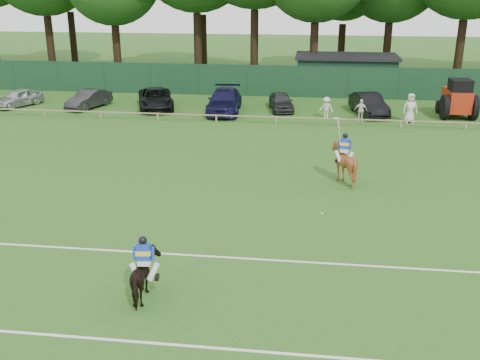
% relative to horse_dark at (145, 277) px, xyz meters
% --- Properties ---
extents(ground, '(160.00, 160.00, 0.00)m').
position_rel_horse_dark_xyz_m(ground, '(1.45, 3.88, -0.72)').
color(ground, '#1E4C14').
rests_on(ground, ground).
extents(horse_dark, '(0.98, 1.79, 1.44)m').
position_rel_horse_dark_xyz_m(horse_dark, '(0.00, 0.00, 0.00)').
color(horse_dark, black).
rests_on(horse_dark, ground).
extents(horse_chestnut, '(1.85, 1.98, 1.85)m').
position_rel_horse_dark_xyz_m(horse_chestnut, '(6.28, 11.07, 0.20)').
color(horse_chestnut, brown).
rests_on(horse_chestnut, ground).
extents(sedan_silver, '(3.01, 4.12, 1.30)m').
position_rel_horse_dark_xyz_m(sedan_silver, '(-16.99, 24.79, -0.07)').
color(sedan_silver, '#B8BBBD').
rests_on(sedan_silver, ground).
extents(sedan_grey, '(2.52, 4.19, 1.30)m').
position_rel_horse_dark_xyz_m(sedan_grey, '(-11.57, 24.95, -0.07)').
color(sedan_grey, '#28282A').
rests_on(sedan_grey, ground).
extents(suv_black, '(3.88, 5.67, 1.44)m').
position_rel_horse_dark_xyz_m(suv_black, '(-6.63, 25.37, 0.00)').
color(suv_black, black).
rests_on(suv_black, ground).
extents(sedan_navy, '(2.54, 5.61, 1.59)m').
position_rel_horse_dark_xyz_m(sedan_navy, '(-1.44, 24.84, 0.08)').
color(sedan_navy, '#121136').
rests_on(sedan_navy, ground).
extents(hatch_grey, '(2.22, 4.01, 1.29)m').
position_rel_horse_dark_xyz_m(hatch_grey, '(2.53, 25.93, -0.07)').
color(hatch_grey, '#2E2F31').
rests_on(hatch_grey, ground).
extents(estate_black, '(2.67, 4.73, 1.48)m').
position_rel_horse_dark_xyz_m(estate_black, '(8.69, 25.31, 0.02)').
color(estate_black, black).
rests_on(estate_black, ground).
extents(spectator_left, '(1.08, 0.83, 1.48)m').
position_rel_horse_dark_xyz_m(spectator_left, '(5.72, 23.77, 0.02)').
color(spectator_left, silver).
rests_on(spectator_left, ground).
extents(spectator_mid, '(0.88, 0.37, 1.49)m').
position_rel_horse_dark_xyz_m(spectator_mid, '(7.97, 23.26, 0.03)').
color(spectator_mid, silver).
rests_on(spectator_mid, ground).
extents(spectator_right, '(1.00, 0.71, 1.95)m').
position_rel_horse_dark_xyz_m(spectator_right, '(11.18, 23.33, 0.25)').
color(spectator_right, silver).
rests_on(spectator_right, ground).
extents(rider_dark, '(0.93, 0.42, 1.41)m').
position_rel_horse_dark_xyz_m(rider_dark, '(0.00, -0.01, 0.68)').
color(rider_dark, silver).
rests_on(rider_dark, ground).
extents(rider_chestnut, '(0.93, 0.69, 2.05)m').
position_rel_horse_dark_xyz_m(rider_chestnut, '(6.27, 11.06, 1.01)').
color(rider_chestnut, silver).
rests_on(rider_chestnut, ground).
extents(polo_ball, '(0.09, 0.09, 0.09)m').
position_rel_horse_dark_xyz_m(polo_ball, '(5.29, 7.04, -0.67)').
color(polo_ball, silver).
rests_on(polo_ball, ground).
extents(pitch_lines, '(60.00, 5.10, 0.01)m').
position_rel_horse_dark_xyz_m(pitch_lines, '(1.45, 0.38, -0.71)').
color(pitch_lines, silver).
rests_on(pitch_lines, ground).
extents(pitch_rail, '(62.10, 0.10, 0.50)m').
position_rel_horse_dark_xyz_m(pitch_rail, '(1.45, 21.88, -0.27)').
color(pitch_rail, '#997F5B').
rests_on(pitch_rail, ground).
extents(perimeter_fence, '(92.08, 0.08, 2.50)m').
position_rel_horse_dark_xyz_m(perimeter_fence, '(1.45, 30.88, 0.53)').
color(perimeter_fence, '#14351E').
rests_on(perimeter_fence, ground).
extents(utility_shed, '(8.40, 4.40, 3.04)m').
position_rel_horse_dark_xyz_m(utility_shed, '(7.45, 33.88, 0.82)').
color(utility_shed, '#14331E').
rests_on(utility_shed, ground).
extents(tree_row, '(96.00, 12.00, 21.00)m').
position_rel_horse_dark_xyz_m(tree_row, '(3.45, 38.88, -0.72)').
color(tree_row, '#26561C').
rests_on(tree_row, ground).
extents(tractor, '(2.27, 3.23, 2.67)m').
position_rel_horse_dark_xyz_m(tractor, '(14.57, 25.21, 0.54)').
color(tractor, '#A6250F').
rests_on(tractor, ground).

